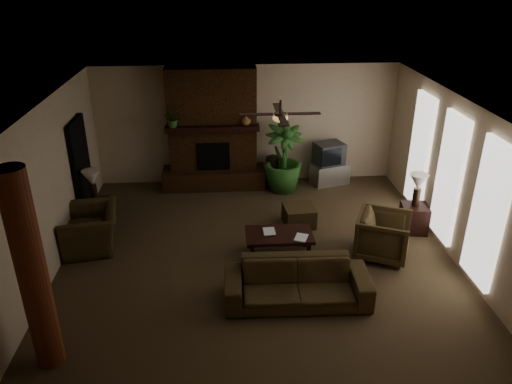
{
  "coord_description": "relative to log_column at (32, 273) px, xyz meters",
  "views": [
    {
      "loc": [
        -0.56,
        -7.62,
        4.85
      ],
      "look_at": [
        0.0,
        0.4,
        1.1
      ],
      "focal_mm": 34.52,
      "sensor_mm": 36.0,
      "label": 1
    }
  ],
  "objects": [
    {
      "name": "floor_vase",
      "position": [
        3.55,
        5.55,
        -0.97
      ],
      "size": [
        0.34,
        0.34,
        0.77
      ],
      "color": "#2D2119",
      "rests_on": "ground"
    },
    {
      "name": "book_b",
      "position": [
        3.61,
        2.28,
        -0.82
      ],
      "size": [
        0.21,
        0.1,
        0.29
      ],
      "primitive_type": "imported",
      "rotation": [
        0.0,
        0.0,
        -0.39
      ],
      "color": "#999999",
      "rests_on": "coffee_table"
    },
    {
      "name": "log_column",
      "position": [
        0.0,
        0.0,
        0.0
      ],
      "size": [
        0.36,
        0.36,
        2.8
      ],
      "primitive_type": "cylinder",
      "color": "brown",
      "rests_on": "ground"
    },
    {
      "name": "armchair_left",
      "position": [
        -0.13,
        2.96,
        -0.9
      ],
      "size": [
        0.94,
        1.26,
        1.0
      ],
      "primitive_type": "imported",
      "rotation": [
        0.0,
        0.0,
        -1.39
      ],
      "color": "#43341C",
      "rests_on": "ground"
    },
    {
      "name": "book_a",
      "position": [
        3.06,
        2.49,
        -0.83
      ],
      "size": [
        0.22,
        0.03,
        0.29
      ],
      "primitive_type": "imported",
      "rotation": [
        0.0,
        0.0,
        0.03
      ],
      "color": "#999999",
      "rests_on": "coffee_table"
    },
    {
      "name": "ottoman",
      "position": [
        3.88,
        3.53,
        -1.2
      ],
      "size": [
        0.65,
        0.65,
        0.4
      ],
      "primitive_type": "cube",
      "rotation": [
        0.0,
        0.0,
        0.09
      ],
      "color": "#43341C",
      "rests_on": "ground"
    },
    {
      "name": "windows",
      "position": [
        6.4,
        2.6,
        -0.05
      ],
      "size": [
        0.08,
        3.65,
        2.35
      ],
      "color": "white",
      "rests_on": "ground"
    },
    {
      "name": "lamp_left",
      "position": [
        -0.2,
        3.79,
        -0.4
      ],
      "size": [
        0.39,
        0.39,
        0.65
      ],
      "color": "#322216",
      "rests_on": "side_table_left"
    },
    {
      "name": "mantel_plant",
      "position": [
        1.3,
        5.33,
        0.32
      ],
      "size": [
        0.43,
        0.47,
        0.33
      ],
      "primitive_type": "imported",
      "rotation": [
        0.0,
        0.0,
        0.13
      ],
      "color": "#2E5D25",
      "rests_on": "fireplace"
    },
    {
      "name": "floor_plant",
      "position": [
        3.75,
        5.24,
        -0.95
      ],
      "size": [
        1.24,
        1.76,
        0.89
      ],
      "primitive_type": "imported",
      "rotation": [
        0.0,
        0.0,
        0.24
      ],
      "color": "#2E5D25",
      "rests_on": "ground"
    },
    {
      "name": "mantel_vase",
      "position": [
        2.9,
        5.38,
        0.27
      ],
      "size": [
        0.22,
        0.23,
        0.22
      ],
      "primitive_type": "imported",
      "rotation": [
        0.0,
        0.0,
        -0.0
      ],
      "color": "#905C39",
      "rests_on": "fireplace"
    },
    {
      "name": "armchair_right",
      "position": [
        5.2,
        2.25,
        -0.94
      ],
      "size": [
        1.12,
        1.15,
        0.92
      ],
      "primitive_type": "imported",
      "rotation": [
        0.0,
        0.0,
        1.16
      ],
      "color": "#43341C",
      "rests_on": "ground"
    },
    {
      "name": "fireplace",
      "position": [
        2.15,
        5.62,
        -0.24
      ],
      "size": [
        2.4,
        0.7,
        2.8
      ],
      "color": "#492A13",
      "rests_on": "ground"
    },
    {
      "name": "tv",
      "position": [
        4.88,
        5.54,
        -0.64
      ],
      "size": [
        0.77,
        0.7,
        0.52
      ],
      "color": "#37373A",
      "rests_on": "tv_stand"
    },
    {
      "name": "tv_stand",
      "position": [
        4.92,
        5.55,
        -1.15
      ],
      "size": [
        0.96,
        0.72,
        0.5
      ],
      "primitive_type": "cube",
      "rotation": [
        0.0,
        0.0,
        0.29
      ],
      "color": "silver",
      "rests_on": "ground"
    },
    {
      "name": "lamp_right",
      "position": [
        6.1,
        3.15,
        -0.4
      ],
      "size": [
        0.43,
        0.43,
        0.65
      ],
      "color": "#322216",
      "rests_on": "side_table_right"
    },
    {
      "name": "room_shell",
      "position": [
        2.95,
        2.4,
        0.0
      ],
      "size": [
        7.0,
        7.0,
        7.0
      ],
      "color": "#4F3D27",
      "rests_on": "ground"
    },
    {
      "name": "doorway",
      "position": [
        -0.49,
        4.2,
        -0.35
      ],
      "size": [
        0.1,
        1.0,
        2.1
      ],
      "primitive_type": "cube",
      "color": "black",
      "rests_on": "ground"
    },
    {
      "name": "sofa",
      "position": [
        3.47,
        1.06,
        -0.96
      ],
      "size": [
        2.27,
        0.72,
        0.88
      ],
      "primitive_type": "imported",
      "rotation": [
        0.0,
        0.0,
        -0.03
      ],
      "color": "#43341C",
      "rests_on": "ground"
    },
    {
      "name": "coffee_table",
      "position": [
        3.34,
        2.44,
        -1.03
      ],
      "size": [
        1.2,
        0.7,
        0.43
      ],
      "color": "black",
      "rests_on": "ground"
    },
    {
      "name": "ceiling_fan",
      "position": [
        3.35,
        2.7,
        1.13
      ],
      "size": [
        1.35,
        1.35,
        0.37
      ],
      "color": "#322216",
      "rests_on": "ceiling"
    },
    {
      "name": "side_table_left",
      "position": [
        -0.2,
        3.79,
        -1.12
      ],
      "size": [
        0.5,
        0.5,
        0.55
      ],
      "primitive_type": "cube",
      "rotation": [
        0.0,
        0.0,
        0.0
      ],
      "color": "black",
      "rests_on": "ground"
    },
    {
      "name": "side_table_right",
      "position": [
        6.1,
        3.12,
        -1.12
      ],
      "size": [
        0.57,
        0.57,
        0.55
      ],
      "primitive_type": "cube",
      "rotation": [
        0.0,
        0.0,
        -0.14
      ],
      "color": "black",
      "rests_on": "ground"
    }
  ]
}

